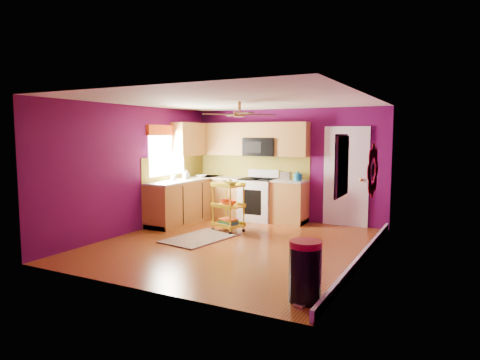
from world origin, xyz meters
The scene contains 18 objects.
ground centered at (0.00, 0.00, 0.00)m, with size 5.00×5.00×0.00m, color #6D3011.
room_envelope centered at (0.03, 0.00, 1.63)m, with size 4.54×5.04×2.52m.
lower_cabinets centered at (-1.35, 1.82, 0.43)m, with size 2.81×2.31×0.94m.
electric_range centered at (-0.55, 2.17, 0.48)m, with size 0.76×0.66×1.13m.
upper_cabinetry centered at (-1.24, 2.17, 1.80)m, with size 2.80×2.30×1.26m.
left_window centered at (-2.22, 1.05, 1.74)m, with size 0.08×1.35×1.08m.
panel_door centered at (1.35, 2.47, 1.02)m, with size 0.95×0.11×2.15m.
right_wall_art centered at (2.23, -0.34, 1.44)m, with size 0.04×2.74×1.04m.
ceiling_fan centered at (0.00, 0.20, 2.29)m, with size 1.01×1.01×0.26m.
shag_rug centered at (-0.75, 0.06, 0.01)m, with size 0.86×1.40×0.02m, color black.
rolling_cart centered at (-0.59, 0.85, 0.54)m, with size 0.69×0.59×1.06m.
trash_can centered at (1.96, -1.92, 0.36)m, with size 0.44×0.45×0.72m.
teal_kettle centered at (0.40, 2.12, 1.02)m, with size 0.18×0.18×0.21m.
toaster centered at (0.08, 2.25, 1.03)m, with size 0.22×0.15×0.18m, color beige.
soap_bottle_a centered at (-1.94, 1.30, 1.05)m, with size 0.10×0.10×0.21m, color #EA3F72.
soap_bottle_b centered at (-1.97, 1.43, 1.03)m, with size 0.14×0.14×0.18m, color white.
counter_dish centered at (-1.85, 1.84, 0.97)m, with size 0.24×0.24×0.06m, color white.
counter_cup centered at (-2.04, 1.01, 0.99)m, with size 0.14×0.14×0.11m, color white.
Camera 1 is at (3.51, -6.50, 1.92)m, focal length 32.00 mm.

